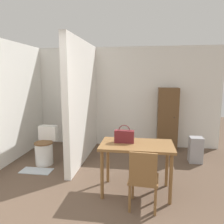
# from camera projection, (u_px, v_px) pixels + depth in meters

# --- Properties ---
(wall_back) EXTENTS (5.06, 0.12, 2.50)m
(wall_back) POSITION_uv_depth(u_px,v_px,m) (117.00, 97.00, 5.62)
(wall_back) COLOR white
(wall_back) RESTS_ON ground_plane
(partition_wall) EXTENTS (0.12, 2.12, 2.50)m
(partition_wall) POSITION_uv_depth(u_px,v_px,m) (83.00, 102.00, 4.61)
(partition_wall) COLOR white
(partition_wall) RESTS_ON ground_plane
(dining_table) EXTENTS (1.09, 0.64, 0.78)m
(dining_table) POSITION_uv_depth(u_px,v_px,m) (137.00, 150.00, 3.30)
(dining_table) COLOR brown
(dining_table) RESTS_ON ground_plane
(wooden_chair) EXTENTS (0.42, 0.42, 0.84)m
(wooden_chair) POSITION_uv_depth(u_px,v_px,m) (143.00, 178.00, 2.88)
(wooden_chair) COLOR brown
(wooden_chair) RESTS_ON ground_plane
(toilet) EXTENTS (0.37, 0.52, 0.75)m
(toilet) POSITION_uv_depth(u_px,v_px,m) (45.00, 148.00, 4.50)
(toilet) COLOR white
(toilet) RESTS_ON ground_plane
(handbag) EXTENTS (0.30, 0.11, 0.28)m
(handbag) POSITION_uv_depth(u_px,v_px,m) (124.00, 136.00, 3.33)
(handbag) COLOR maroon
(handbag) RESTS_ON dining_table
(wooden_cabinet) EXTENTS (0.47, 0.36, 1.51)m
(wooden_cabinet) POSITION_uv_depth(u_px,v_px,m) (168.00, 119.00, 5.28)
(wooden_cabinet) COLOR brown
(wooden_cabinet) RESTS_ON ground_plane
(bath_mat) EXTENTS (0.59, 0.29, 0.01)m
(bath_mat) POSITION_uv_depth(u_px,v_px,m) (36.00, 171.00, 4.15)
(bath_mat) COLOR #B2BCC6
(bath_mat) RESTS_ON ground_plane
(space_heater) EXTENTS (0.27, 0.24, 0.54)m
(space_heater) POSITION_uv_depth(u_px,v_px,m) (196.00, 150.00, 4.54)
(space_heater) COLOR #9E9EA3
(space_heater) RESTS_ON ground_plane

